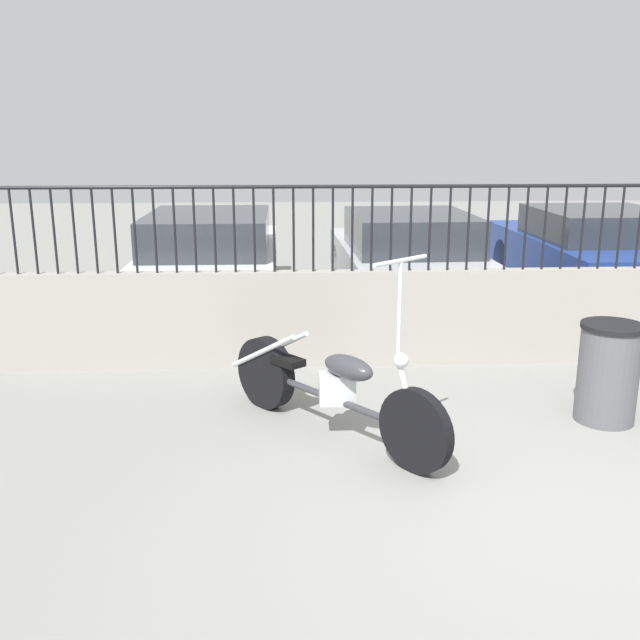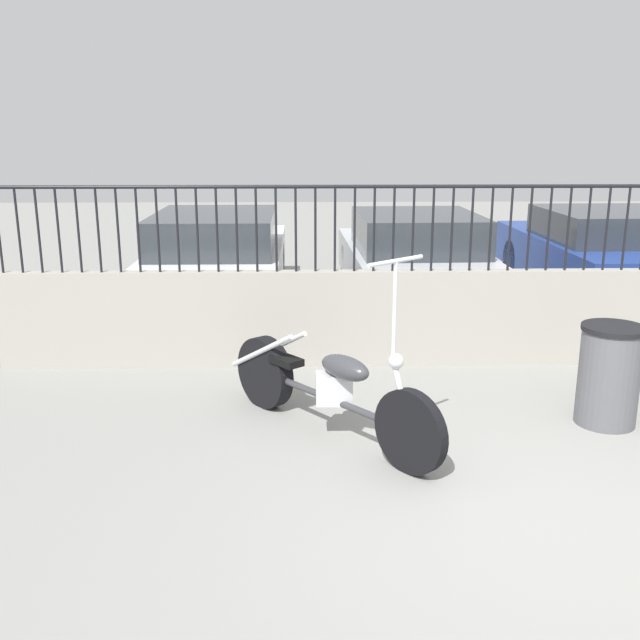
{
  "view_description": "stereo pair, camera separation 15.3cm",
  "coord_description": "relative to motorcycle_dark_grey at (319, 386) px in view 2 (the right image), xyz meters",
  "views": [
    {
      "loc": [
        -1.62,
        -3.91,
        2.35
      ],
      "look_at": [
        -1.32,
        2.22,
        0.7
      ],
      "focal_mm": 40.0,
      "sensor_mm": 36.0,
      "label": 1
    },
    {
      "loc": [
        -1.47,
        -3.91,
        2.35
      ],
      "look_at": [
        -1.32,
        2.22,
        0.7
      ],
      "focal_mm": 40.0,
      "sensor_mm": 36.0,
      "label": 2
    }
  ],
  "objects": [
    {
      "name": "ground_plane",
      "position": [
        1.35,
        -1.39,
        -0.38
      ],
      "size": [
        40.0,
        40.0,
        0.0
      ],
      "primitive_type": "plane",
      "color": "gray"
    },
    {
      "name": "low_wall",
      "position": [
        1.35,
        1.68,
        0.1
      ],
      "size": [
        9.06,
        0.18,
        0.98
      ],
      "color": "#9E998E",
      "rests_on": "ground_plane"
    },
    {
      "name": "fence_railing",
      "position": [
        1.35,
        1.68,
        1.16
      ],
      "size": [
        9.06,
        0.04,
        0.85
      ],
      "color": "black",
      "rests_on": "low_wall"
    },
    {
      "name": "motorcycle_dark_grey",
      "position": [
        0.0,
        0.0,
        0.0
      ],
      "size": [
        1.61,
        1.88,
        1.51
      ],
      "rotation": [
        0.0,
        0.0,
        -0.87
      ],
      "color": "black",
      "rests_on": "ground_plane"
    },
    {
      "name": "trash_bin",
      "position": [
        2.36,
        0.1,
        0.03
      ],
      "size": [
        0.51,
        0.51,
        0.83
      ],
      "color": "#56565B",
      "rests_on": "ground_plane"
    },
    {
      "name": "car_white",
      "position": [
        -1.29,
        4.27,
        0.27
      ],
      "size": [
        1.75,
        4.49,
        1.28
      ],
      "rotation": [
        0.0,
        0.0,
        1.57
      ],
      "color": "black",
      "rests_on": "ground_plane"
    },
    {
      "name": "car_silver",
      "position": [
        1.38,
        4.18,
        0.26
      ],
      "size": [
        1.84,
        4.04,
        1.28
      ],
      "rotation": [
        0.0,
        0.0,
        1.6
      ],
      "color": "black",
      "rests_on": "ground_plane"
    },
    {
      "name": "car_blue",
      "position": [
        4.13,
        4.62,
        0.27
      ],
      "size": [
        1.95,
        4.01,
        1.26
      ],
      "rotation": [
        0.0,
        0.0,
        1.59
      ],
      "color": "black",
      "rests_on": "ground_plane"
    }
  ]
}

